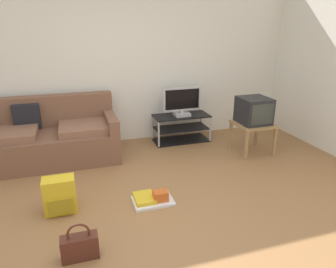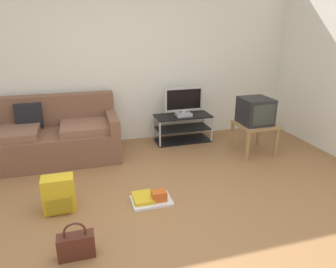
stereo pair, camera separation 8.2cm
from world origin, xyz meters
name	(u,v)px [view 1 (the left image)]	position (x,y,z in m)	size (l,w,h in m)	color
ground_plane	(154,223)	(0.00, 0.00, -0.01)	(9.00, 9.80, 0.02)	olive
wall_back	(112,59)	(0.00, 2.45, 1.35)	(9.00, 0.10, 2.70)	silver
couch	(50,138)	(-1.03, 1.92, 0.33)	(1.88, 0.90, 0.88)	brown
tv_stand	(181,128)	(1.03, 2.08, 0.22)	(0.92, 0.43, 0.44)	black
flat_tv	(182,102)	(1.03, 2.06, 0.68)	(0.63, 0.22, 0.47)	#B2B2B7
side_table	(253,128)	(1.90, 1.30, 0.39)	(0.53, 0.53, 0.46)	#9E7A4C
crt_tv	(254,111)	(1.90, 1.31, 0.66)	(0.43, 0.45, 0.39)	#232326
backpack	(60,196)	(-0.89, 0.48, 0.19)	(0.32, 0.27, 0.39)	gold
handbag	(80,246)	(-0.73, -0.29, 0.12)	(0.31, 0.13, 0.34)	#4C2319
floor_tray	(152,199)	(0.07, 0.36, 0.04)	(0.44, 0.32, 0.14)	silver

